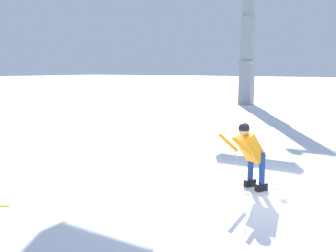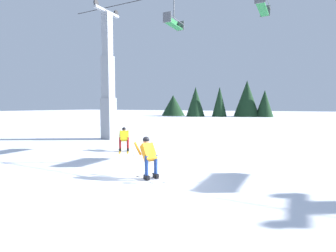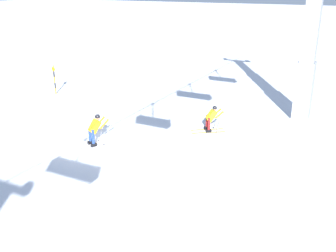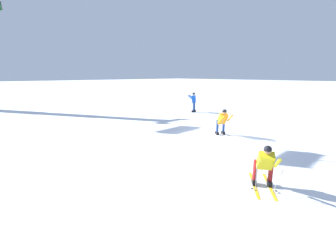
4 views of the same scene
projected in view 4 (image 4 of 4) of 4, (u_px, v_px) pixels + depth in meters
name	position (u px, v px, depth m)	size (l,w,h in m)	color
ground_plane	(224.00, 136.00, 12.46)	(260.00, 260.00, 0.00)	white
skier_carving_main	(222.00, 120.00, 12.34)	(1.74, 1.33, 1.64)	white
skier_distant_uphill	(265.00, 164.00, 6.56)	(1.46, 1.74, 1.49)	yellow
skier_distant_downhill	(194.00, 101.00, 20.10)	(1.61, 1.15, 1.78)	white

